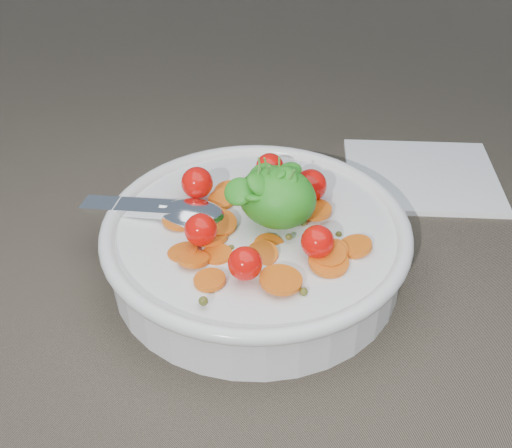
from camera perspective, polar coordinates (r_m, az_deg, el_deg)
The scene contains 3 objects.
ground at distance 0.65m, azimuth 2.95°, elevation -4.08°, with size 6.00×6.00×0.00m, color brown.
bowl at distance 0.63m, azimuth 0.02°, elevation -1.69°, with size 0.32×0.30×0.13m.
napkin at distance 0.81m, azimuth 14.50°, elevation 4.15°, with size 0.18×0.16×0.01m, color white.
Camera 1 is at (0.22, -0.44, 0.43)m, focal length 45.00 mm.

